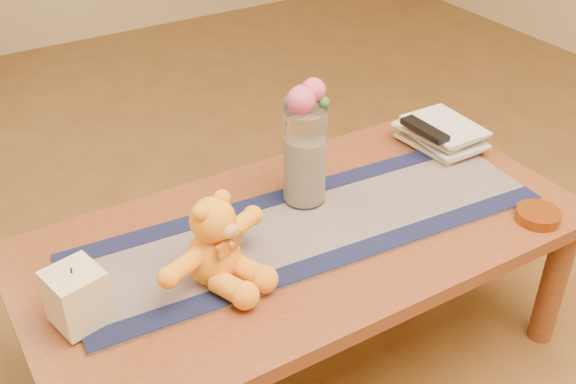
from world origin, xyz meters
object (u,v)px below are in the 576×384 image
bronze_ball (228,230)px  amber_dish (538,215)px  book_bottom (419,151)px  pillar_candle (77,297)px  teddy_bear (213,240)px  glass_vase (305,156)px  tv_remote (425,130)px

bronze_ball → amber_dish: size_ratio=0.64×
book_bottom → pillar_candle: bearing=-175.9°
teddy_bear → glass_vase: bearing=3.0°
pillar_candle → tv_remote: pillar_candle is taller
tv_remote → pillar_candle: bearing=-173.5°
teddy_bear → tv_remote: teddy_bear is taller
book_bottom → amber_dish: amber_dish is taller
pillar_candle → amber_dish: bearing=-12.4°
teddy_bear → book_bottom: teddy_bear is taller
amber_dish → bronze_ball: bearing=156.0°
teddy_bear → bronze_ball: 0.14m
teddy_bear → amber_dish: size_ratio=2.64×
glass_vase → book_bottom: size_ratio=1.17×
glass_vase → tv_remote: (0.42, 0.02, -0.05)m
pillar_candle → bronze_ball: pillar_candle is taller
bronze_ball → pillar_candle: bearing=-168.8°
glass_vase → amber_dish: 0.61m
teddy_bear → bronze_ball: (0.08, 0.10, -0.06)m
bronze_ball → tv_remote: 0.68m
pillar_candle → bronze_ball: (0.38, 0.08, -0.03)m
pillar_candle → tv_remote: size_ratio=0.78×
amber_dish → glass_vase: bearing=140.5°
glass_vase → book_bottom: 0.44m
teddy_bear → amber_dish: teddy_bear is taller
glass_vase → bronze_ball: glass_vase is taller
book_bottom → tv_remote: size_ratio=1.39×
book_bottom → tv_remote: bearing=-93.0°
book_bottom → bronze_ball: bearing=-177.1°
glass_vase → tv_remote: 0.43m
teddy_bear → pillar_candle: size_ratio=2.36×
glass_vase → pillar_candle: bearing=-167.9°
amber_dish → tv_remote: bearing=95.2°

